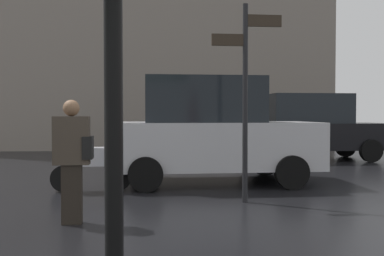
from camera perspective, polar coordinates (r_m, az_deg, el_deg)
The scene contains 5 objects.
pedestrian_with_bag at distance 5.87m, azimuth -14.49°, elevation -3.08°, with size 0.48×0.24×1.53m.
parked_scooter at distance 8.30m, azimuth -12.70°, elevation -3.85°, with size 1.40×0.32×1.23m.
parked_car_left at distance 14.08m, azimuth 14.53°, elevation 0.12°, with size 4.20×1.83×1.94m.
parked_car_right at distance 9.06m, azimuth 2.09°, elevation -0.39°, with size 4.03×2.07×2.06m.
street_signpost at distance 7.11m, azimuth 6.64°, elevation 5.59°, with size 1.08×0.08×3.03m.
Camera 1 is at (0.36, -2.80, 1.36)m, focal length 43.14 mm.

